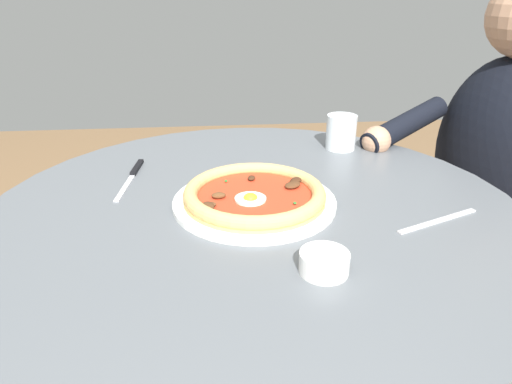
{
  "coord_description": "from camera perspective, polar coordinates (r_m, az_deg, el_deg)",
  "views": [
    {
      "loc": [
        0.73,
        -0.07,
        1.09
      ],
      "look_at": [
        -0.04,
        0.01,
        0.74
      ],
      "focal_mm": 31.82,
      "sensor_mm": 36.0,
      "label": 1
    }
  ],
  "objects": [
    {
      "name": "fork_utensil",
      "position": [
        0.82,
        21.91,
        -3.39
      ],
      "size": [
        0.08,
        0.16,
        0.0
      ],
      "color": "#BCBCC1",
      "rests_on": "dining_table"
    },
    {
      "name": "water_glass",
      "position": [
        1.11,
        10.64,
        7.23
      ],
      "size": [
        0.07,
        0.07,
        0.08
      ],
      "color": "silver",
      "rests_on": "dining_table"
    },
    {
      "name": "dining_table",
      "position": [
        0.9,
        -0.17,
        -10.49
      ],
      "size": [
        0.96,
        0.96,
        0.73
      ],
      "color": "#565B60",
      "rests_on": "ground"
    },
    {
      "name": "ramekin_capers",
      "position": [
        0.63,
        8.57,
        -8.66
      ],
      "size": [
        0.07,
        0.07,
        0.03
      ],
      "color": "white",
      "rests_on": "dining_table"
    },
    {
      "name": "steak_knife",
      "position": [
        0.98,
        -15.15,
        2.3
      ],
      "size": [
        0.2,
        0.03,
        0.01
      ],
      "color": "silver",
      "rests_on": "dining_table"
    },
    {
      "name": "diner_person",
      "position": [
        1.38,
        26.37,
        -3.69
      ],
      "size": [
        0.43,
        0.57,
        1.12
      ],
      "color": "#282833",
      "rests_on": "ground"
    },
    {
      "name": "pizza_on_plate",
      "position": [
        0.81,
        -0.24,
        -0.52
      ],
      "size": [
        0.29,
        0.29,
        0.04
      ],
      "color": "white",
      "rests_on": "dining_table"
    }
  ]
}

